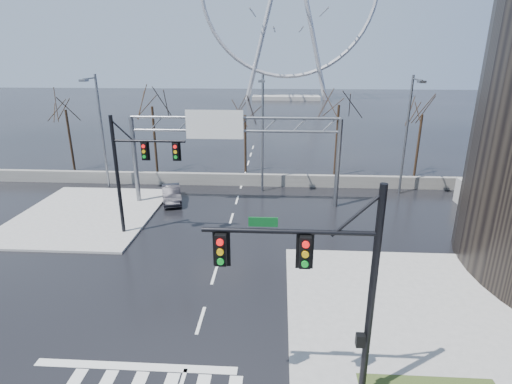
# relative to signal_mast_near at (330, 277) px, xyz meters

# --- Properties ---
(ground) EXTENTS (260.00, 260.00, 0.00)m
(ground) POSITION_rel_signal_mast_near_xyz_m (-5.14, 4.04, -4.87)
(ground) COLOR black
(ground) RESTS_ON ground
(sidewalk_right_ext) EXTENTS (12.00, 10.00, 0.15)m
(sidewalk_right_ext) POSITION_rel_signal_mast_near_xyz_m (4.86, 6.04, -4.80)
(sidewalk_right_ext) COLOR gray
(sidewalk_right_ext) RESTS_ON ground
(sidewalk_far) EXTENTS (10.00, 12.00, 0.15)m
(sidewalk_far) POSITION_rel_signal_mast_near_xyz_m (-16.14, 16.04, -4.80)
(sidewalk_far) COLOR gray
(sidewalk_far) RESTS_ON ground
(barrier_wall) EXTENTS (52.00, 0.50, 1.10)m
(barrier_wall) POSITION_rel_signal_mast_near_xyz_m (-5.14, 24.04, -4.32)
(barrier_wall) COLOR slate
(barrier_wall) RESTS_ON ground
(signal_mast_near) EXTENTS (5.52, 0.41, 8.00)m
(signal_mast_near) POSITION_rel_signal_mast_near_xyz_m (0.00, 0.00, 0.00)
(signal_mast_near) COLOR black
(signal_mast_near) RESTS_ON ground
(signal_mast_far) EXTENTS (4.72, 0.41, 8.00)m
(signal_mast_far) POSITION_rel_signal_mast_near_xyz_m (-11.01, 13.00, -0.04)
(signal_mast_far) COLOR black
(signal_mast_far) RESTS_ON ground
(sign_gantry) EXTENTS (16.36, 0.40, 7.60)m
(sign_gantry) POSITION_rel_signal_mast_near_xyz_m (-5.52, 19.00, 0.31)
(sign_gantry) COLOR slate
(sign_gantry) RESTS_ON ground
(streetlight_left) EXTENTS (0.50, 2.55, 10.00)m
(streetlight_left) POSITION_rel_signal_mast_near_xyz_m (-17.14, 22.20, 1.01)
(streetlight_left) COLOR slate
(streetlight_left) RESTS_ON ground
(streetlight_mid) EXTENTS (0.50, 2.55, 10.00)m
(streetlight_mid) POSITION_rel_signal_mast_near_xyz_m (-3.14, 22.20, 1.01)
(streetlight_mid) COLOR slate
(streetlight_mid) RESTS_ON ground
(streetlight_right) EXTENTS (0.50, 2.55, 10.00)m
(streetlight_right) POSITION_rel_signal_mast_near_xyz_m (8.86, 22.20, 1.01)
(streetlight_right) COLOR slate
(streetlight_right) RESTS_ON ground
(tree_far_left) EXTENTS (3.50, 3.50, 7.00)m
(tree_far_left) POSITION_rel_signal_mast_near_xyz_m (-23.14, 28.04, 0.70)
(tree_far_left) COLOR black
(tree_far_left) RESTS_ON ground
(tree_left) EXTENTS (3.75, 3.75, 7.50)m
(tree_left) POSITION_rel_signal_mast_near_xyz_m (-14.14, 27.54, 1.10)
(tree_left) COLOR black
(tree_left) RESTS_ON ground
(tree_center) EXTENTS (3.25, 3.25, 6.50)m
(tree_center) POSITION_rel_signal_mast_near_xyz_m (-5.14, 28.54, 0.30)
(tree_center) COLOR black
(tree_center) RESTS_ON ground
(tree_right) EXTENTS (3.90, 3.90, 7.80)m
(tree_right) POSITION_rel_signal_mast_near_xyz_m (3.86, 27.54, 1.34)
(tree_right) COLOR black
(tree_right) RESTS_ON ground
(tree_far_right) EXTENTS (3.40, 3.40, 6.80)m
(tree_far_right) POSITION_rel_signal_mast_near_xyz_m (11.86, 28.04, 0.54)
(tree_far_right) COLOR black
(tree_far_right) RESTS_ON ground
(car) EXTENTS (2.62, 4.35, 1.35)m
(car) POSITION_rel_signal_mast_near_xyz_m (-10.49, 19.32, -4.20)
(car) COLOR black
(car) RESTS_ON ground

